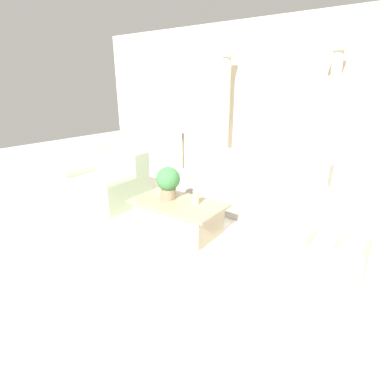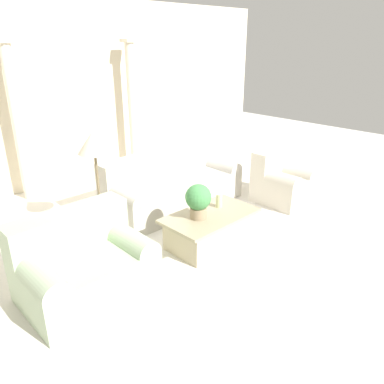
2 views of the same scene
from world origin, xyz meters
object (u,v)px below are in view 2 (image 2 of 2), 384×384
object	(u,v)px
armchair	(281,181)
floor_lamp	(94,146)
sofa_long	(172,185)
loveseat	(83,263)
potted_plant	(198,199)
coffee_table	(210,228)

from	to	relation	value
armchair	floor_lamp	bearing A→B (deg)	158.28
floor_lamp	armchair	distance (m)	3.05
sofa_long	floor_lamp	size ratio (longest dim) A/B	1.55
sofa_long	floor_lamp	distance (m)	1.57
sofa_long	loveseat	world-z (taller)	same
sofa_long	armchair	bearing A→B (deg)	-37.60
potted_plant	floor_lamp	xyz separation A→B (m)	(-0.67, 1.22, 0.56)
sofa_long	potted_plant	size ratio (longest dim) A/B	5.04
armchair	potted_plant	bearing A→B (deg)	-176.18
sofa_long	armchair	xyz separation A→B (m)	(1.42, -1.09, 0.01)
coffee_table	floor_lamp	distance (m)	1.82
coffee_table	potted_plant	size ratio (longest dim) A/B	2.79
sofa_long	armchair	size ratio (longest dim) A/B	2.69
floor_lamp	coffee_table	bearing A→B (deg)	-55.65
coffee_table	armchair	xyz separation A→B (m)	(1.86, 0.17, 0.13)
coffee_table	armchair	bearing A→B (deg)	5.19
sofa_long	loveseat	xyz separation A→B (m)	(-2.14, -1.06, 0.01)
sofa_long	loveseat	bearing A→B (deg)	-153.58
coffee_table	potted_plant	world-z (taller)	potted_plant
loveseat	potted_plant	distance (m)	1.55
armchair	loveseat	bearing A→B (deg)	179.50
armchair	coffee_table	bearing A→B (deg)	-174.81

